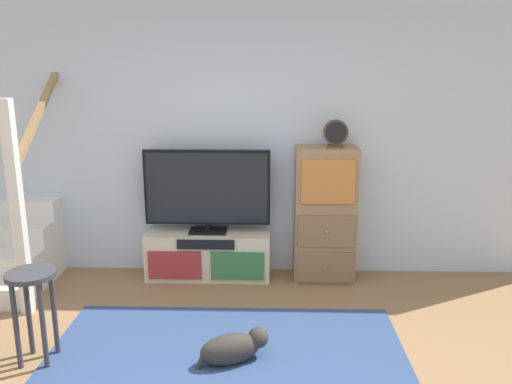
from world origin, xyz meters
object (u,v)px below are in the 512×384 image
Objects in this scene: media_console at (208,255)px; desk_clock at (336,134)px; television at (207,189)px; dog at (234,347)px; bar_stool_near at (33,295)px; side_cabinet at (325,215)px.

media_console is 4.69× the size of desk_clock.
television is 2.36× the size of dog.
television is 1.76m from dog.
desk_clock reaches higher than dog.
bar_stool_near is at bearing -145.62° from desk_clock.
desk_clock is (0.07, -0.01, 0.78)m from side_cabinet.
bar_stool_near is at bearing -179.23° from dog.
media_console is 1.21m from side_cabinet.
media_console is 1.70m from desk_clock.
media_console is at bearing 103.39° from dog.
side_cabinet is 1.94× the size of bar_stool_near.
side_cabinet reaches higher than media_console.
media_console is at bearing -90.00° from television.
side_cabinet is (1.13, 0.01, 0.42)m from media_console.
side_cabinet is at bearing 168.32° from desk_clock.
television is at bearing 103.19° from dog.
television is 1.80× the size of bar_stool_near.
dog is at bearing -76.81° from television.
media_console is at bearing -179.48° from side_cabinet.
side_cabinet reaches higher than dog.
side_cabinet is (1.13, -0.01, -0.24)m from television.
dog is (0.36, -1.51, -0.11)m from media_console.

